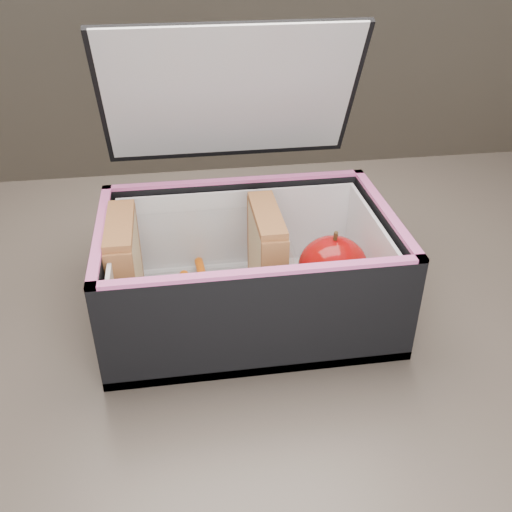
{
  "coord_description": "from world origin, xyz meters",
  "views": [
    {
      "loc": [
        -0.09,
        -0.47,
        1.13
      ],
      "look_at": [
        -0.02,
        0.02,
        0.81
      ],
      "focal_mm": 40.0,
      "sensor_mm": 36.0,
      "label": 1
    }
  ],
  "objects": [
    {
      "name": "kitchen_table",
      "position": [
        0.0,
        0.0,
        0.66
      ],
      "size": [
        1.2,
        0.8,
        0.75
      ],
      "color": "#534740",
      "rests_on": "ground"
    },
    {
      "name": "lunch_bag",
      "position": [
        -0.03,
        0.02,
        0.81
      ],
      "size": [
        0.29,
        0.28,
        0.28
      ],
      "color": "black",
      "rests_on": "kitchen_table"
    },
    {
      "name": "plastic_tub",
      "position": [
        -0.08,
        0.02,
        0.8
      ],
      "size": [
        0.19,
        0.13,
        0.08
      ],
      "primitive_type": null,
      "color": "white",
      "rests_on": "lunch_bag"
    },
    {
      "name": "sandwich_left",
      "position": [
        -0.15,
        0.02,
        0.82
      ],
      "size": [
        0.03,
        0.09,
        0.1
      ],
      "color": "#D0B580",
      "rests_on": "plastic_tub"
    },
    {
      "name": "sandwich_right",
      "position": [
        -0.01,
        0.02,
        0.82
      ],
      "size": [
        0.03,
        0.09,
        0.1
      ],
      "color": "#D0B580",
      "rests_on": "plastic_tub"
    },
    {
      "name": "carrot_sticks",
      "position": [
        -0.08,
        0.0,
        0.78
      ],
      "size": [
        0.04,
        0.14,
        0.03
      ],
      "color": "#D75500",
      "rests_on": "plastic_tub"
    },
    {
      "name": "paper_napkin",
      "position": [
        0.06,
        0.01,
        0.77
      ],
      "size": [
        0.08,
        0.08,
        0.01
      ],
      "primitive_type": "cube",
      "rotation": [
        0.0,
        0.0,
        -0.13
      ],
      "color": "white",
      "rests_on": "lunch_bag"
    },
    {
      "name": "red_apple",
      "position": [
        0.06,
        0.0,
        0.81
      ],
      "size": [
        0.08,
        0.08,
        0.08
      ],
      "rotation": [
        0.0,
        0.0,
        -0.13
      ],
      "color": "#800E03",
      "rests_on": "paper_napkin"
    }
  ]
}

